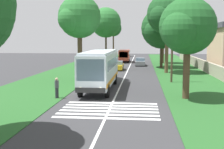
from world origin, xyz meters
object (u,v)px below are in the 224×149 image
trailing_car_1 (140,62)px  roadside_tree_right_0 (186,28)px  roadside_tree_left_3 (79,18)px  roadside_tree_right_3 (161,29)px  trailing_minibus_0 (124,55)px  roadside_tree_right_1 (163,33)px  trailing_car_0 (117,66)px  roadside_tree_left_0 (106,23)px  utility_pole (172,45)px  roadside_tree_left_2 (113,29)px  pedestrian (57,88)px  roadside_tree_right_2 (166,16)px  coach_bus (100,67)px

trailing_car_1 → roadside_tree_right_0: bearing=-172.9°
roadside_tree_left_3 → roadside_tree_right_3: 19.89m
trailing_minibus_0 → roadside_tree_left_3: 29.98m
trailing_minibus_0 → roadside_tree_right_1: (-3.12, -7.81, 4.50)m
trailing_minibus_0 → roadside_tree_left_3: bearing=173.0°
trailing_car_0 → roadside_tree_right_1: roadside_tree_right_1 is taller
roadside_tree_right_0 → roadside_tree_left_0: bearing=16.4°
utility_pole → trailing_car_1: bearing=9.7°
roadside_tree_left_0 → roadside_tree_left_2: size_ratio=1.13×
roadside_tree_left_0 → roadside_tree_left_3: bearing=-179.6°
trailing_car_0 → roadside_tree_right_1: bearing=-29.8°
trailing_car_0 → pedestrian: size_ratio=2.54×
trailing_car_1 → roadside_tree_right_3: 7.68m
roadside_tree_left_3 → roadside_tree_right_2: 14.02m
roadside_tree_right_0 → pedestrian: roadside_tree_right_0 is taller
utility_pole → trailing_car_0: bearing=28.6°
roadside_tree_left_3 → utility_pole: bearing=-94.8°
coach_bus → roadside_tree_right_2: size_ratio=1.00×
roadside_tree_left_2 → roadside_tree_right_2: size_ratio=0.89×
trailing_car_0 → roadside_tree_left_3: size_ratio=0.44×
trailing_minibus_0 → roadside_tree_right_2: size_ratio=0.54×
trailing_minibus_0 → trailing_car_1: bearing=-158.5°
roadside_tree_right_1 → utility_pole: bearing=178.5°
trailing_minibus_0 → roadside_tree_right_0: 40.22m
roadside_tree_left_3 → roadside_tree_right_3: bearing=-31.8°
trailing_car_1 → roadside_tree_right_2: 14.24m
roadside_tree_right_2 → roadside_tree_right_3: bearing=1.9°
roadside_tree_left_2 → roadside_tree_left_3: roadside_tree_left_2 is taller
trailing_car_1 → roadside_tree_left_3: (-20.51, 7.02, 6.59)m
coach_bus → pedestrian: bearing=148.5°
roadside_tree_left_2 → roadside_tree_right_0: 59.69m
trailing_minibus_0 → roadside_tree_right_2: bearing=-160.6°
roadside_tree_left_3 → roadside_tree_right_2: roadside_tree_right_2 is taller
trailing_car_1 → roadside_tree_right_1: bearing=-38.1°
coach_bus → roadside_tree_left_3: size_ratio=1.13×
roadside_tree_right_3 → trailing_car_1: bearing=43.7°
roadside_tree_right_0 → roadside_tree_right_2: 19.26m
trailing_minibus_0 → roadside_tree_right_3: bearing=-150.8°
roadside_tree_right_0 → pedestrian: size_ratio=4.82×
coach_bus → roadside_tree_right_0: size_ratio=1.37×
trailing_car_0 → roadside_tree_right_2: roadside_tree_right_2 is taller
roadside_tree_right_0 → roadside_tree_right_3: size_ratio=0.81×
roadside_tree_left_0 → roadside_tree_left_3: size_ratio=1.14×
coach_bus → trailing_car_1: coach_bus is taller
trailing_car_0 → trailing_minibus_0: size_ratio=0.72×
roadside_tree_left_3 → roadside_tree_right_1: roadside_tree_left_3 is taller
roadside_tree_left_3 → pedestrian: 12.86m
trailing_car_0 → trailing_minibus_0: (16.93, -0.08, 0.88)m
pedestrian → trailing_minibus_0: bearing=-4.5°
trailing_car_0 → roadside_tree_left_0: (15.06, 3.71, 7.36)m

